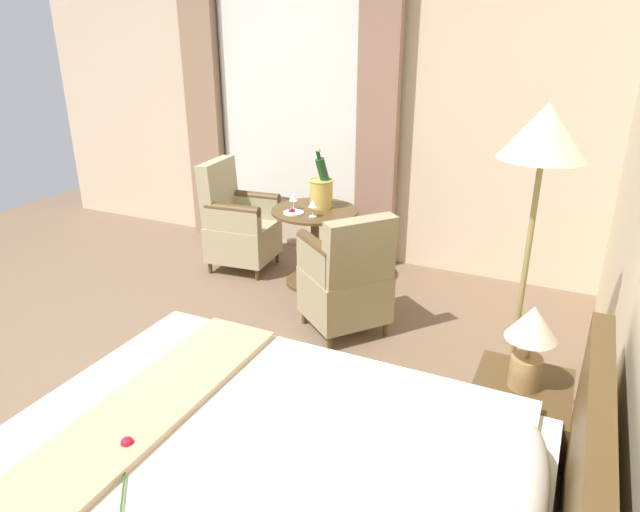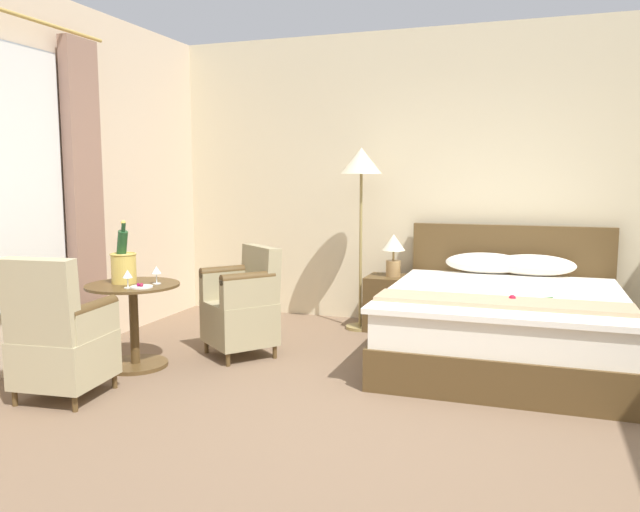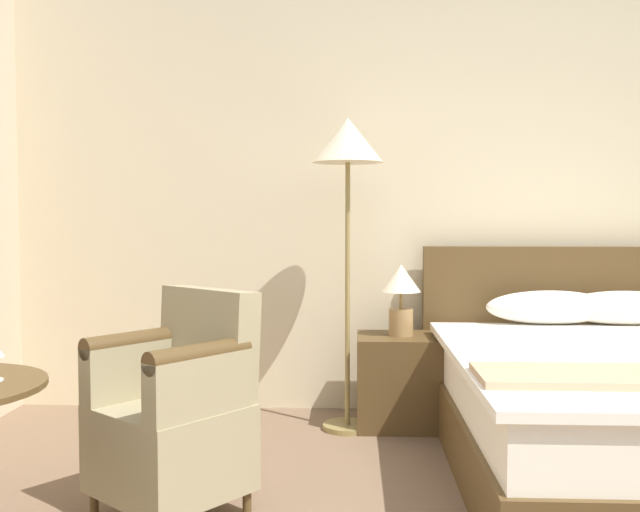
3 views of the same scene
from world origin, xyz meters
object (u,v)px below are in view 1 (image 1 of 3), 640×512
armchair_by_window (347,279)px  bedside_lamp (531,337)px  champagne_bucket (322,189)px  armchair_facing_bed (238,224)px  wine_glass_near_bucket (293,198)px  wine_glass_near_edge (313,204)px  snack_plate (293,212)px  nightstand (515,433)px  floor_lamp_brass (542,156)px  side_table_round (315,242)px

armchair_by_window → bedside_lamp: bearing=52.5°
champagne_bucket → armchair_facing_bed: (0.07, -0.80, -0.40)m
armchair_by_window → armchair_facing_bed: 1.52m
wine_glass_near_bucket → wine_glass_near_edge: (0.10, 0.23, 0.00)m
snack_plate → armchair_by_window: (0.50, 0.69, -0.25)m
bedside_lamp → wine_glass_near_bucket: (-1.58, -2.02, -0.03)m
champagne_bucket → wine_glass_near_edge: 0.28m
bedside_lamp → wine_glass_near_bucket: size_ratio=3.01×
nightstand → wine_glass_near_edge: wine_glass_near_edge is taller
nightstand → wine_glass_near_edge: 2.38m
wine_glass_near_edge → armchair_facing_bed: size_ratio=0.14×
floor_lamp_brass → armchair_by_window: (-0.68, -1.21, -1.11)m
wine_glass_near_edge → armchair_facing_bed: bearing=-103.2°
bedside_lamp → snack_plate: (-1.49, -1.98, -0.12)m
champagne_bucket → snack_plate: size_ratio=2.96×
bedside_lamp → snack_plate: size_ratio=2.46×
armchair_by_window → snack_plate: bearing=-126.3°
snack_plate → armchair_facing_bed: armchair_facing_bed is taller
bedside_lamp → snack_plate: 2.48m
bedside_lamp → wine_glass_near_bucket: 2.56m
armchair_by_window → wine_glass_near_edge: bearing=-134.3°
nightstand → armchair_by_window: armchair_by_window is taller
bedside_lamp → armchair_facing_bed: 3.15m
armchair_facing_bed → champagne_bucket: bearing=94.8°
champagne_bucket → armchair_facing_bed: size_ratio=0.50×
nightstand → wine_glass_near_edge: bearing=-129.5°
wine_glass_near_edge → bedside_lamp: bearing=50.5°
snack_plate → bedside_lamp: bearing=52.9°
armchair_facing_bed → armchair_by_window: bearing=62.9°
bedside_lamp → armchair_facing_bed: armchair_facing_bed is taller
side_table_round → snack_plate: bearing=-35.6°
wine_glass_near_bucket → wine_glass_near_edge: 0.25m
side_table_round → champagne_bucket: bearing=169.1°
armchair_by_window → nightstand: bearing=52.5°
side_table_round → armchair_facing_bed: 0.78m
nightstand → bedside_lamp: bearing=180.0°
snack_plate → nightstand: bearing=52.9°
bedside_lamp → wine_glass_near_edge: (-1.48, -1.79, -0.03)m
nightstand → side_table_round: side_table_round is taller
nightstand → armchair_by_window: size_ratio=0.58×
side_table_round → wine_glass_near_bucket: (0.07, -0.16, 0.39)m
nightstand → wine_glass_near_bucket: wine_glass_near_bucket is taller
nightstand → armchair_by_window: bearing=-127.5°
floor_lamp_brass → champagne_bucket: (-1.44, -1.76, -0.71)m
snack_plate → wine_glass_near_edge: bearing=86.1°
snack_plate → side_table_round: bearing=144.4°
floor_lamp_brass → armchair_by_window: bearing=-119.5°
side_table_round → champagne_bucket: champagne_bucket is taller
wine_glass_near_bucket → armchair_facing_bed: size_ratio=0.14×
armchair_by_window → armchair_facing_bed: size_ratio=0.93×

